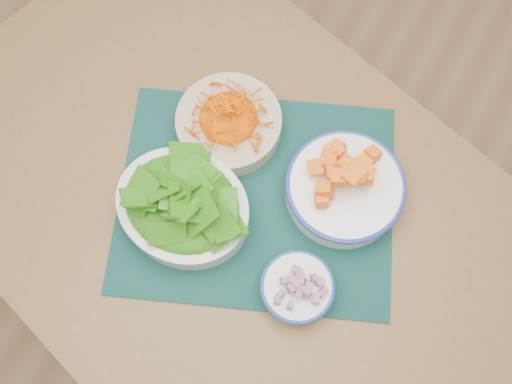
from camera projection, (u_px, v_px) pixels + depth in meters
ground at (231, 258)px, 1.81m from camera, size 4.00×4.00×0.00m
table at (228, 212)px, 1.18m from camera, size 1.42×1.12×0.75m
placemat at (256, 197)px, 1.09m from camera, size 0.65×0.60×0.00m
carrot_bowl at (229, 121)px, 1.10m from camera, size 0.22×0.22×0.08m
squash_bowl at (346, 185)px, 1.04m from camera, size 0.27×0.27×0.11m
lettuce_bowl at (182, 204)px, 1.03m from camera, size 0.25×0.21×0.11m
onion_bowl at (297, 287)px, 1.00m from camera, size 0.14×0.14×0.07m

